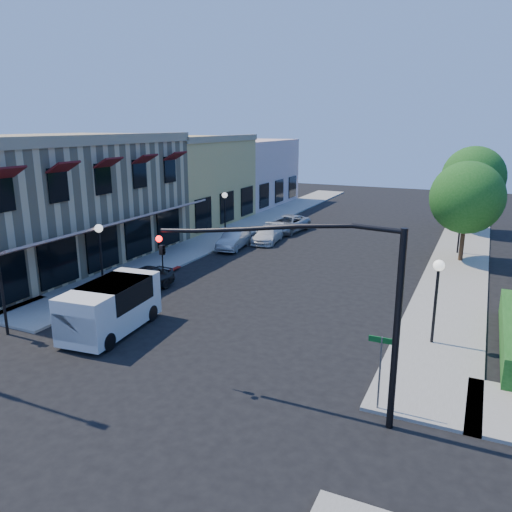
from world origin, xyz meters
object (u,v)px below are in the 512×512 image
at_px(lamppost_right_near, 438,280).
at_px(lamppost_left_far, 225,203).
at_px(street_tree_b, 473,177).
at_px(parked_car_d, 287,224).
at_px(street_tree_a, 467,198).
at_px(parked_car_b, 234,240).
at_px(street_name_sign, 381,361).
at_px(white_van, 110,305).
at_px(signal_mast_arm, 324,286).
at_px(parked_car_c, 268,234).
at_px(lamppost_right_far, 461,215).
at_px(parked_car_a, 142,280).
at_px(lamppost_left_near, 100,240).

bearing_deg(lamppost_right_near, lamppost_left_far, 140.53).
xyz_separation_m(street_tree_b, parked_car_d, (-13.60, -6.00, -3.87)).
distance_m(street_tree_a, parked_car_d, 14.61).
relative_size(lamppost_right_near, parked_car_b, 0.91).
xyz_separation_m(street_name_sign, white_van, (-11.66, 1.38, -0.46)).
relative_size(signal_mast_arm, parked_car_b, 2.04).
relative_size(street_tree_b, parked_car_c, 1.70).
height_order(lamppost_right_far, parked_car_c, lamppost_right_far).
bearing_deg(parked_car_c, parked_car_b, -123.35).
height_order(lamppost_left_far, white_van, lamppost_left_far).
bearing_deg(lamppost_right_near, parked_car_b, 143.19).
height_order(parked_car_a, parked_car_b, parked_car_a).
height_order(signal_mast_arm, lamppost_left_near, signal_mast_arm).
distance_m(lamppost_left_far, lamppost_right_near, 22.02).
bearing_deg(lamppost_left_near, street_tree_b, 54.21).
xyz_separation_m(street_name_sign, parked_car_c, (-12.30, 19.69, -1.10)).
distance_m(signal_mast_arm, parked_car_d, 26.94).
relative_size(lamppost_right_near, parked_car_c, 0.86).
height_order(white_van, parked_car_d, white_van).
distance_m(lamppost_left_near, lamppost_left_far, 14.00).
bearing_deg(signal_mast_arm, street_tree_b, 84.49).
bearing_deg(signal_mast_arm, street_name_sign, 23.20).
height_order(street_tree_a, lamppost_right_far, street_tree_a).
bearing_deg(lamppost_left_far, street_name_sign, -51.06).
height_order(street_tree_b, white_van, street_tree_b).
distance_m(lamppost_left_near, parked_car_d, 18.49).
distance_m(parked_car_a, parked_car_c, 13.56).
relative_size(lamppost_left_far, lamppost_right_far, 1.00).
distance_m(street_tree_a, white_van, 22.71).
bearing_deg(parked_car_d, street_name_sign, -55.71).
relative_size(lamppost_right_near, parked_car_d, 0.73).
bearing_deg(white_van, lamppost_left_far, 103.27).
bearing_deg(white_van, lamppost_left_near, 134.52).
xyz_separation_m(lamppost_left_near, lamppost_right_near, (17.00, 0.00, 0.00)).
bearing_deg(signal_mast_arm, lamppost_right_near, 67.88).
xyz_separation_m(lamppost_left_near, lamppost_right_far, (17.00, 16.00, 0.00)).
relative_size(parked_car_b, parked_car_d, 0.81).
bearing_deg(lamppost_right_near, lamppost_right_far, 90.00).
height_order(street_tree_a, lamppost_right_near, street_tree_a).
height_order(lamppost_left_near, parked_car_a, lamppost_left_near).
bearing_deg(lamppost_right_far, parked_car_b, -161.21).
bearing_deg(lamppost_left_near, lamppost_right_far, 43.26).
height_order(street_name_sign, parked_car_d, street_name_sign).
xyz_separation_m(street_tree_b, signal_mast_arm, (-2.94, -30.50, -0.46)).
xyz_separation_m(street_tree_b, parked_car_b, (-15.00, -13.00, -3.90)).
distance_m(street_tree_a, signal_mast_arm, 20.71).
xyz_separation_m(street_tree_a, street_tree_b, (0.00, 10.00, 0.35)).
height_order(lamppost_left_far, lamppost_right_near, same).
bearing_deg(parked_car_d, lamppost_right_far, -1.59).
bearing_deg(lamppost_left_far, lamppost_left_near, -90.00).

